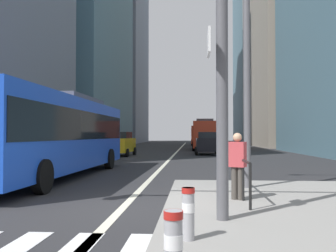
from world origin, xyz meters
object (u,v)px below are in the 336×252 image
object	(u,v)px
bollard_front	(173,246)
pedestrian_walking	(238,163)
city_bus_red_receding	(204,134)
car_oncoming_mid	(120,144)
street_lamp_post	(246,14)
city_bus_red_distant	(200,134)
traffic_signal_gantry	(115,7)
car_receding_near	(207,143)
bollard_left	(188,211)
city_bus_blue_oncoming	(56,131)

from	to	relation	value
bollard_front	pedestrian_walking	world-z (taller)	pedestrian_walking
city_bus_red_receding	bollard_front	bearing A→B (deg)	-92.16
car_oncoming_mid	pedestrian_walking	size ratio (longest dim) A/B	2.75
street_lamp_post	bollard_front	distance (m)	8.85
city_bus_red_distant	traffic_signal_gantry	xyz separation A→B (m)	(-2.59, -54.43, 2.27)
traffic_signal_gantry	pedestrian_walking	xyz separation A→B (m)	(2.52, 2.13, -3.08)
car_receding_near	traffic_signal_gantry	bearing A→B (deg)	-95.96
street_lamp_post	pedestrian_walking	bearing A→B (deg)	-104.46
city_bus_red_distant	street_lamp_post	bearing A→B (deg)	-89.48
city_bus_red_distant	bollard_left	size ratio (longest dim) A/B	14.06
traffic_signal_gantry	pedestrian_walking	distance (m)	4.52
city_bus_blue_oncoming	pedestrian_walking	world-z (taller)	city_bus_blue_oncoming
car_receding_near	bollard_left	xyz separation A→B (m)	(-1.24, -26.52, -0.41)
car_receding_near	street_lamp_post	world-z (taller)	street_lamp_post
city_bus_red_distant	street_lamp_post	xyz separation A→B (m)	(0.46, -50.26, 3.45)
city_bus_blue_oncoming	street_lamp_post	bearing A→B (deg)	-25.23
city_bus_blue_oncoming	bollard_front	world-z (taller)	city_bus_blue_oncoming
car_oncoming_mid	bollard_front	size ratio (longest dim) A/B	5.51
street_lamp_post	city_bus_blue_oncoming	bearing A→B (deg)	154.77
bollard_left	city_bus_red_receding	bearing A→B (deg)	87.93
car_oncoming_mid	bollard_front	world-z (taller)	car_oncoming_mid
city_bus_blue_oncoming	pedestrian_walking	xyz separation A→B (m)	(6.51, -5.35, -0.81)
car_receding_near	traffic_signal_gantry	size ratio (longest dim) A/B	0.71
bollard_left	street_lamp_post	bearing A→B (deg)	73.22
bollard_front	city_bus_blue_oncoming	bearing A→B (deg)	116.35
car_oncoming_mid	bollard_left	world-z (taller)	car_oncoming_mid
car_receding_near	city_bus_red_distant	bearing A→B (deg)	90.08
city_bus_blue_oncoming	traffic_signal_gantry	world-z (taller)	traffic_signal_gantry
bollard_left	car_receding_near	bearing A→B (deg)	87.32
pedestrian_walking	city_bus_red_receding	bearing A→B (deg)	89.67
city_bus_blue_oncoming	city_bus_red_distant	xyz separation A→B (m)	(6.57, 46.95, -0.00)
bollard_front	bollard_left	distance (m)	1.80
traffic_signal_gantry	pedestrian_walking	size ratio (longest dim) A/B	3.78
city_bus_blue_oncoming	street_lamp_post	distance (m)	8.50
street_lamp_post	car_oncoming_mid	bearing A→B (deg)	112.01
car_receding_near	bollard_front	size ratio (longest dim) A/B	5.39
car_receding_near	city_bus_blue_oncoming	bearing A→B (deg)	-110.48
pedestrian_walking	street_lamp_post	bearing A→B (deg)	75.54
city_bus_blue_oncoming	pedestrian_walking	distance (m)	8.46
car_receding_near	pedestrian_walking	bearing A→B (deg)	-90.27
pedestrian_walking	car_receding_near	bearing A→B (deg)	89.73
car_receding_near	pedestrian_walking	distance (m)	23.06
car_oncoming_mid	street_lamp_post	size ratio (longest dim) A/B	0.55
city_bus_blue_oncoming	street_lamp_post	xyz separation A→B (m)	(7.03, -3.31, 3.45)
city_bus_blue_oncoming	city_bus_red_distant	distance (m)	47.40
city_bus_red_receding	pedestrian_walking	xyz separation A→B (m)	(-0.19, -33.14, -0.81)
city_bus_blue_oncoming	street_lamp_post	size ratio (longest dim) A/B	1.53
city_bus_red_receding	pedestrian_walking	bearing A→B (deg)	-90.33
traffic_signal_gantry	bollard_front	xyz separation A→B (m)	(1.27, -3.11, -3.51)
car_receding_near	city_bus_red_receding	bearing A→B (deg)	89.53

